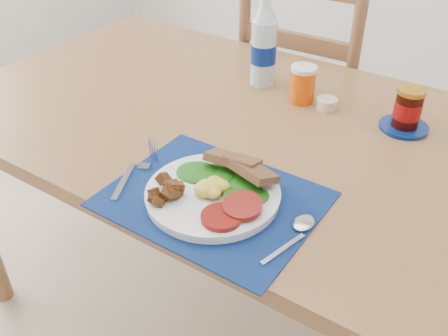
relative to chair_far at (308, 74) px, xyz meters
name	(u,v)px	position (x,y,z in m)	size (l,w,h in m)	color
table	(216,138)	(0.02, -0.62, 0.06)	(1.40, 0.90, 0.75)	brown
chair_far	(308,74)	(0.00, 0.00, 0.00)	(0.46, 0.44, 1.22)	brown
placemat	(213,199)	(0.23, -0.93, 0.14)	(0.41, 0.32, 0.00)	black
breakfast_plate	(209,191)	(0.22, -0.94, 0.16)	(0.26, 0.26, 0.06)	silver
fork	(137,172)	(0.05, -0.95, 0.15)	(0.07, 0.18, 0.00)	#B2B5BA
spoon	(297,232)	(0.41, -0.93, 0.15)	(0.04, 0.16, 0.00)	#B2B5BA
water_bottle	(264,48)	(0.04, -0.42, 0.25)	(0.07, 0.07, 0.24)	#ADBFCC
juice_glass	(303,85)	(0.19, -0.45, 0.19)	(0.07, 0.07, 0.09)	#D24505
ramekin	(327,104)	(0.26, -0.46, 0.15)	(0.06, 0.06, 0.03)	beige
jam_on_saucer	(407,111)	(0.46, -0.45, 0.19)	(0.12, 0.12, 0.11)	#051B58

